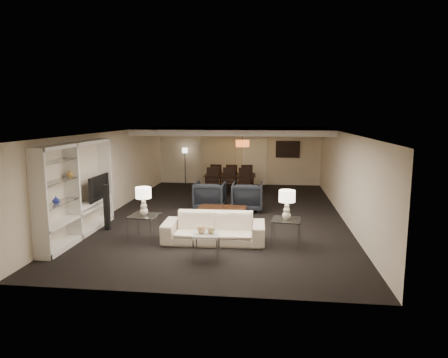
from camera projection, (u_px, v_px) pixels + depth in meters
name	position (u px, v px, depth m)	size (l,w,h in m)	color
floor	(224.00, 215.00, 12.14)	(11.00, 11.00, 0.00)	black
ceiling	(224.00, 132.00, 11.74)	(7.00, 11.00, 0.02)	silver
wall_back	(239.00, 156.00, 17.33)	(7.00, 0.02, 2.50)	beige
wall_front	(185.00, 223.00, 6.54)	(7.00, 0.02, 2.50)	beige
wall_left	(112.00, 172.00, 12.34)	(0.02, 11.00, 2.50)	beige
wall_right	(344.00, 176.00, 11.53)	(0.02, 11.00, 2.50)	beige
ceiling_soffit	(235.00, 131.00, 15.19)	(7.00, 4.00, 0.20)	silver
curtains	(218.00, 157.00, 17.36)	(1.50, 0.12, 2.40)	beige
door	(255.00, 160.00, 17.25)	(0.90, 0.05, 2.10)	silver
painting	(288.00, 149.00, 17.00)	(0.95, 0.04, 0.65)	#142D38
media_unit	(78.00, 190.00, 9.78)	(0.38, 3.40, 2.35)	white
pendant_light	(242.00, 144.00, 15.23)	(0.52, 0.52, 0.24)	#D8591E
sofa	(214.00, 228.00, 9.46)	(2.40, 0.94, 0.70)	beige
coffee_table	(222.00, 216.00, 11.05)	(1.32, 0.77, 0.47)	black
armchair_left	(210.00, 196.00, 12.75)	(0.95, 0.98, 0.89)	black
armchair_right	(247.00, 197.00, 12.61)	(0.95, 0.98, 0.89)	black
side_table_left	(144.00, 227.00, 9.66)	(0.66, 0.66, 0.61)	white
side_table_right	(286.00, 232.00, 9.27)	(0.66, 0.66, 0.61)	silver
table_lamp_left	(144.00, 201.00, 9.56)	(0.37, 0.37, 0.68)	beige
table_lamp_right	(287.00, 205.00, 9.17)	(0.37, 0.37, 0.68)	white
marble_table	(206.00, 246.00, 8.39)	(0.55, 0.55, 0.55)	white
gold_gourd_a	(202.00, 229.00, 8.35)	(0.18, 0.18, 0.18)	#EBB57C
gold_gourd_b	(211.00, 230.00, 8.33)	(0.15, 0.15, 0.15)	tan
television	(95.00, 187.00, 10.67)	(0.15, 1.15, 0.66)	black
vase_blue	(56.00, 200.00, 8.79)	(0.17, 0.17, 0.18)	#232F99
vase_amber	(70.00, 173.00, 9.38)	(0.16, 0.16, 0.16)	#BC8B3E
floor_speaker	(107.00, 207.00, 10.46)	(0.13, 0.13, 1.21)	black
dining_table	(230.00, 183.00, 15.63)	(1.98, 1.10, 0.70)	black
chair_nl	(213.00, 182.00, 15.03)	(0.48, 0.48, 1.03)	black
chair_nm	(228.00, 182.00, 14.96)	(0.48, 0.48, 1.03)	black
chair_nr	(244.00, 182.00, 14.89)	(0.48, 0.48, 1.03)	black
chair_fl	(217.00, 176.00, 16.31)	(0.48, 0.48, 1.03)	black
chair_fm	(232.00, 177.00, 16.24)	(0.48, 0.48, 1.03)	black
chair_fr	(246.00, 177.00, 16.17)	(0.48, 0.48, 1.03)	black
floor_lamp	(185.00, 166.00, 17.38)	(0.23, 0.23, 1.59)	black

